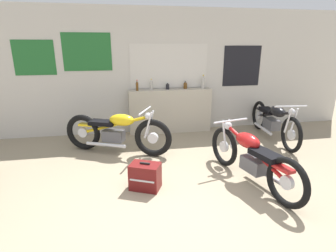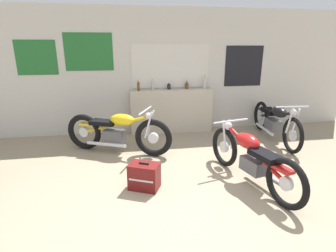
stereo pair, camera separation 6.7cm
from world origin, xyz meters
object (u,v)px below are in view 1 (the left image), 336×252
object	(u,v)px
bottle_rightmost	(203,82)
bottle_right_center	(185,85)
bottle_center	(168,86)
motorcycle_yellow	(117,132)
motorcycle_black	(273,120)
bottle_left_center	(151,85)
motorcycle_red	(251,157)
hard_case_darkred	(145,176)
bottle_leftmost	(137,86)

from	to	relation	value
bottle_rightmost	bottle_right_center	bearing A→B (deg)	176.05
bottle_center	motorcycle_yellow	xyz separation A→B (m)	(-1.19, -1.12, -0.67)
bottle_center	motorcycle_black	distance (m)	2.46
motorcycle_black	bottle_left_center	bearing A→B (deg)	159.26
bottle_rightmost	motorcycle_yellow	xyz separation A→B (m)	(-2.03, -1.11, -0.74)
motorcycle_black	motorcycle_yellow	world-z (taller)	motorcycle_black
motorcycle_black	bottle_rightmost	bearing A→B (deg)	144.50
bottle_rightmost	bottle_left_center	bearing A→B (deg)	179.14
bottle_right_center	motorcycle_red	world-z (taller)	bottle_right_center
motorcycle_yellow	motorcycle_red	bearing A→B (deg)	-38.00
bottle_center	motorcycle_black	bearing A→B (deg)	-23.79
motorcycle_red	hard_case_darkred	distance (m)	1.58
bottle_center	bottle_rightmost	distance (m)	0.85
bottle_center	hard_case_darkred	xyz separation A→B (m)	(-0.79, -2.54, -0.90)
motorcycle_black	hard_case_darkred	xyz separation A→B (m)	(-2.96, -1.59, -0.24)
hard_case_darkred	motorcycle_black	bearing A→B (deg)	28.26
bottle_right_center	motorcycle_yellow	distance (m)	2.08
motorcycle_red	bottle_leftmost	bearing A→B (deg)	119.76
bottle_right_center	hard_case_darkred	size ratio (longest dim) A/B	0.36
bottle_leftmost	motorcycle_yellow	size ratio (longest dim) A/B	0.12
bottle_left_center	bottle_rightmost	bearing A→B (deg)	-0.86
bottle_leftmost	bottle_right_center	distance (m)	1.13
bottle_center	motorcycle_red	world-z (taller)	bottle_center
bottle_center	bottle_rightmost	xyz separation A→B (m)	(0.84, -0.01, 0.07)
bottle_leftmost	bottle_left_center	distance (m)	0.34
bottle_leftmost	bottle_center	xyz separation A→B (m)	(0.70, 0.08, -0.04)
motorcycle_red	motorcycle_yellow	xyz separation A→B (m)	(-1.96, 1.53, 0.01)
motorcycle_black	bottle_leftmost	bearing A→B (deg)	162.97
motorcycle_red	motorcycle_black	bearing A→B (deg)	50.53
bottle_left_center	motorcycle_red	distance (m)	2.98
bottle_leftmost	motorcycle_yellow	distance (m)	1.35
bottle_center	motorcycle_red	bearing A→B (deg)	-73.80
bottle_right_center	motorcycle_yellow	size ratio (longest dim) A/B	0.09
bottle_left_center	bottle_center	world-z (taller)	bottle_left_center
bottle_right_center	bottle_rightmost	size ratio (longest dim) A/B	0.56
bottle_rightmost	motorcycle_yellow	world-z (taller)	bottle_rightmost
bottle_left_center	hard_case_darkred	distance (m)	2.75
bottle_center	bottle_right_center	bearing A→B (deg)	2.30
bottle_center	motorcycle_yellow	world-z (taller)	bottle_center
bottle_left_center	motorcycle_yellow	world-z (taller)	bottle_left_center
motorcycle_black	motorcycle_yellow	bearing A→B (deg)	-177.15
bottle_center	motorcycle_black	xyz separation A→B (m)	(2.16, -0.95, -0.66)
bottle_leftmost	bottle_rightmost	xyz separation A→B (m)	(1.55, 0.06, 0.03)
motorcycle_red	motorcycle_yellow	distance (m)	2.48
motorcycle_black	bottle_right_center	bearing A→B (deg)	150.85
hard_case_darkred	motorcycle_red	bearing A→B (deg)	-3.84
bottle_rightmost	motorcycle_red	xyz separation A→B (m)	(-0.07, -2.64, -0.75)
motorcycle_red	motorcycle_yellow	bearing A→B (deg)	142.00
bottle_rightmost	motorcycle_red	size ratio (longest dim) A/B	0.16
motorcycle_yellow	hard_case_darkred	distance (m)	1.49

